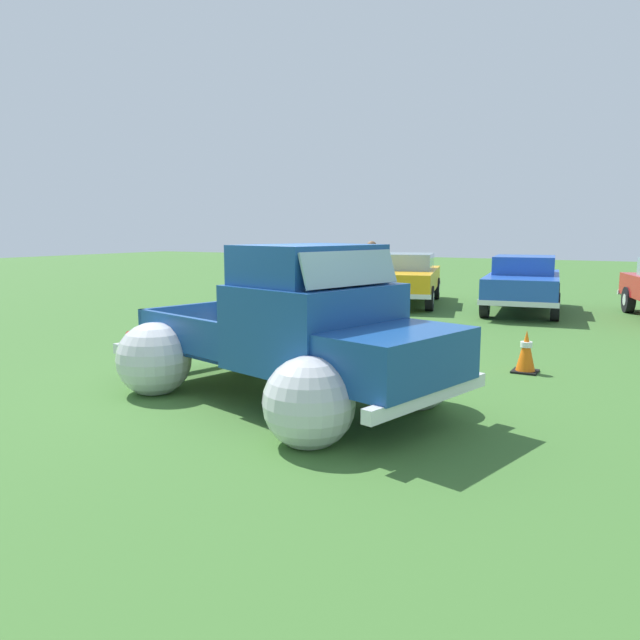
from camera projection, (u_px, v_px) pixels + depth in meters
The scene contains 8 objects.
ground_plane at pixel (278, 398), 7.60m from camera, with size 80.00×80.00×0.00m, color #3D6B2D.
vintage_pickup_truck at pixel (299, 343), 7.22m from camera, with size 4.95×3.61×1.96m.
show_car_0 at pixel (312, 273), 18.90m from camera, with size 2.33×4.32×1.43m.
show_car_1 at pixel (403, 276), 17.29m from camera, with size 3.01×4.77×1.43m.
show_car_2 at pixel (523, 282), 15.57m from camera, with size 2.37×4.60×1.43m.
spectator_0 at pixel (371, 274), 14.33m from camera, with size 0.48×0.48×1.84m.
lane_cone_0 at pixel (247, 333), 10.62m from camera, with size 0.36×0.36×0.63m.
lane_cone_1 at pixel (526, 352), 8.93m from camera, with size 0.36×0.36×0.63m.
Camera 1 is at (4.08, -6.16, 2.08)m, focal length 34.05 mm.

